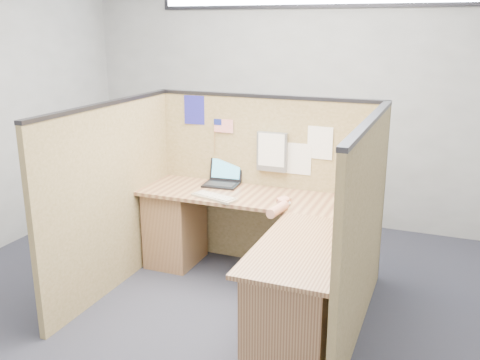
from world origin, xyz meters
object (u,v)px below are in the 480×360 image
at_px(l_desk, 257,254).
at_px(laptop, 224,178).
at_px(keyboard, 214,197).
at_px(mouse, 284,203).

relative_size(l_desk, laptop, 6.11).
distance_m(l_desk, laptop, 0.90).
bearing_deg(keyboard, l_desk, -6.54).
xyz_separation_m(l_desk, laptop, (-0.54, 0.60, 0.39)).
bearing_deg(keyboard, laptop, 119.28).
relative_size(laptop, keyboard, 0.76).
bearing_deg(laptop, keyboard, -81.63).
distance_m(l_desk, mouse, 0.45).
bearing_deg(mouse, laptop, 151.26).
height_order(laptop, mouse, laptop).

